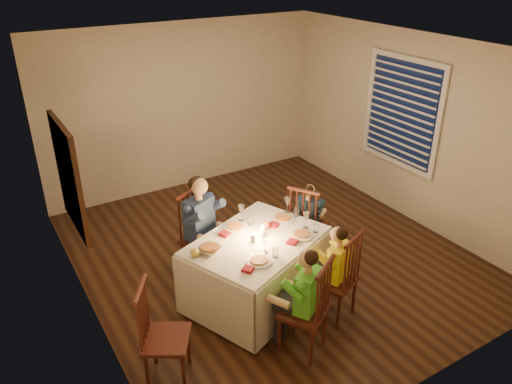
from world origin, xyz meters
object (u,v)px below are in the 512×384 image
dining_table (257,257)px  serving_bowl (209,250)px  chair_near_right (331,314)px  chair_adult (204,272)px  child_teal (306,257)px  child_green (302,348)px  chair_near_left (302,348)px  adult (204,272)px  chair_end (306,257)px  chair_extra (170,376)px  child_yellow (331,314)px

dining_table → serving_bowl: 0.59m
chair_near_right → chair_adult: bearing=-82.3°
child_teal → dining_table: bearing=79.7°
child_green → child_teal: 1.61m
chair_adult → chair_near_left: 1.67m
chair_near_right → adult: 1.64m
child_teal → chair_end: bearing=-121.1°
chair_near_right → chair_extra: 1.82m
chair_adult → child_yellow: size_ratio=0.96×
chair_end → child_yellow: 1.12m
child_green → serving_bowl: size_ratio=4.97×
chair_end → adult: bearing=41.9°
chair_extra → adult: adult is taller
chair_end → child_yellow: bearing=126.5°
adult → serving_bowl: serving_bowl is taller
dining_table → chair_adult: bearing=89.4°
dining_table → child_teal: size_ratio=1.71×
chair_extra → child_yellow: bearing=-61.6°
chair_end → adult: 1.31m
chair_end → child_teal: size_ratio=1.02×
chair_near_left → chair_extra: 1.30m
dining_table → chair_near_right: (0.54, -0.67, -0.55)m
chair_near_left → child_teal: 1.61m
child_green → serving_bowl: serving_bowl is taller
chair_near_right → serving_bowl: 1.52m
child_teal → serving_bowl: 1.73m
chair_near_right → chair_end: (0.43, 1.03, 0.00)m
dining_table → chair_near_left: 1.06m
chair_extra → child_teal: 2.43m
child_yellow → chair_near_left: bearing=-0.1°
chair_adult → chair_end: bearing=-41.2°
child_yellow → child_green: bearing=-0.1°
dining_table → chair_near_left: dining_table is taller
chair_near_left → chair_adult: bearing=-111.9°
chair_end → dining_table: bearing=79.7°
dining_table → chair_adult: size_ratio=1.69×
chair_adult → child_teal: size_ratio=1.02×
adult → chair_near_left: bearing=-105.1°
chair_near_left → child_teal: size_ratio=1.02×
child_yellow → child_teal: 1.12m
chair_end → adult: adult is taller
dining_table → chair_adult: (-0.29, 0.75, -0.55)m
adult → serving_bowl: size_ratio=5.50×
chair_near_right → adult: (-0.83, 1.42, 0.00)m
child_green → child_yellow: size_ratio=1.05×
chair_end → serving_bowl: size_ratio=4.53×
chair_near_left → child_yellow: child_yellow is taller
chair_extra → child_yellow: size_ratio=0.93×
chair_near_right → chair_end: 1.12m
dining_table → chair_extra: 1.51m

